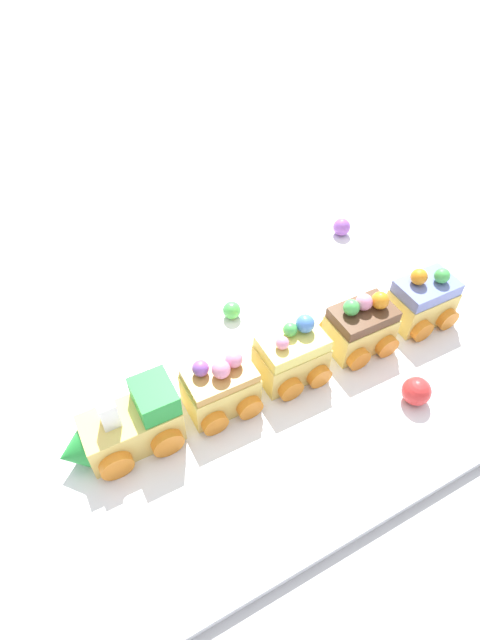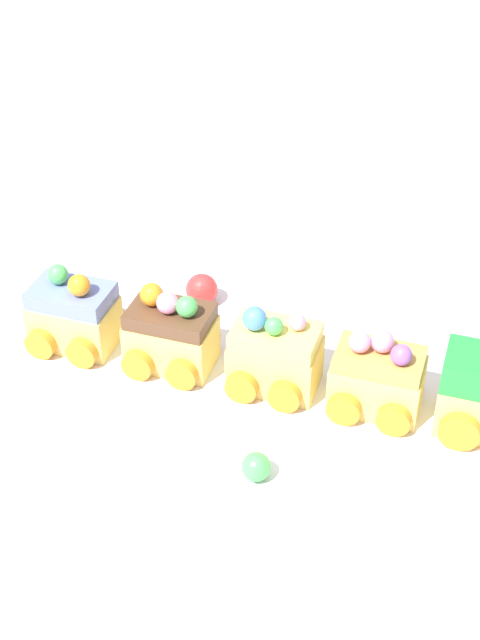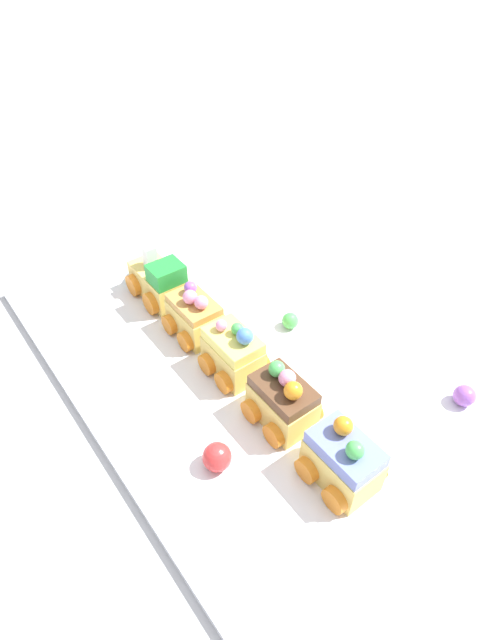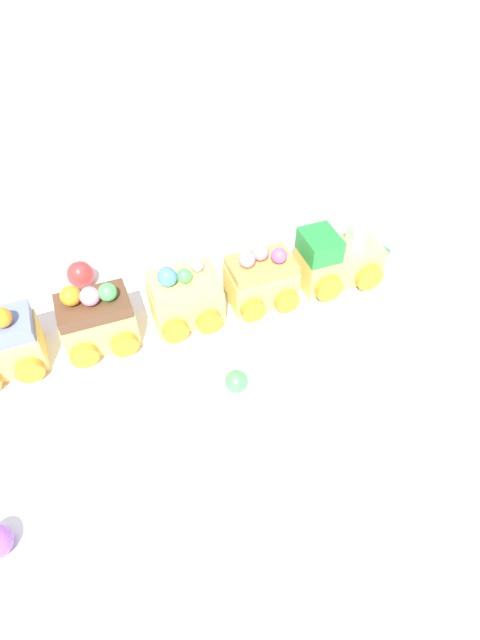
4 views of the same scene
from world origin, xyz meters
name	(u,v)px [view 3 (image 3 of 4)]	position (x,y,z in m)	size (l,w,h in m)	color
ground_plane	(253,353)	(0.00, 0.00, 0.00)	(10.00, 10.00, 0.00)	#B2B2B7
display_board	(254,350)	(0.00, 0.00, 0.01)	(0.64, 0.46, 0.01)	white
cake_train_locomotive	(157,279)	(0.17, 0.04, 0.04)	(0.12, 0.07, 0.08)	#EACC66
cake_car_caramel	(195,316)	(0.07, 0.05, 0.04)	(0.07, 0.07, 0.07)	#EACC66
cake_car_lemon	(233,353)	(-0.02, 0.05, 0.04)	(0.07, 0.07, 0.08)	#EACC66
cake_car_chocolate	(283,402)	(-0.11, 0.05, 0.04)	(0.07, 0.07, 0.08)	#EACC66
cake_car_blueberry	(343,461)	(-0.21, 0.05, 0.04)	(0.07, 0.07, 0.08)	#EACC66
gumball_red	(217,457)	(-0.12, 0.14, 0.03)	(0.03, 0.03, 0.03)	red
gumball_green	(290,320)	(0.00, -0.06, 0.02)	(0.02, 0.02, 0.02)	#4CBC56
gumball_purple	(465,396)	(-0.22, -0.14, 0.02)	(0.03, 0.03, 0.03)	#9956C6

